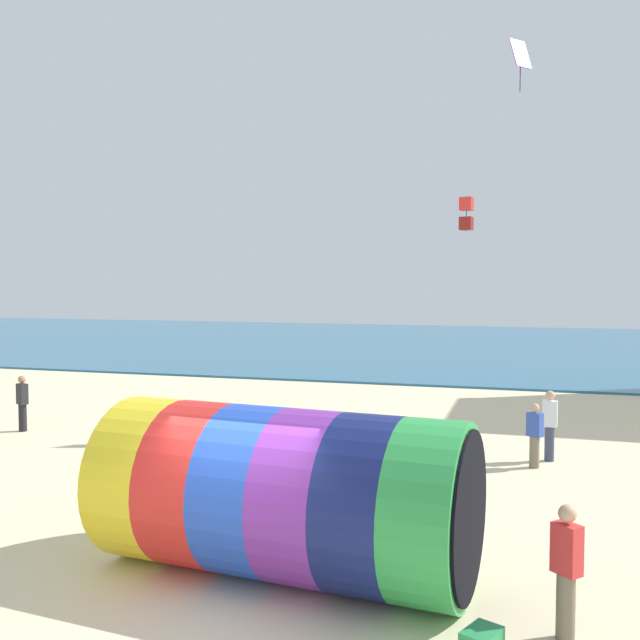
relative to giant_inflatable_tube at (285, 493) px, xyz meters
The scene contains 9 objects.
ground_plane 1.67m from the giant_inflatable_tube, 118.19° to the right, with size 120.00×120.00×0.00m, color beige.
sea 40.34m from the giant_inflatable_tube, 90.69° to the left, with size 120.00×40.00×0.10m, color #236084.
giant_inflatable_tube is the anchor object (origin of this frame).
kite_handler 4.19m from the giant_inflatable_tube, 11.05° to the right, with size 0.42×0.40×1.76m.
kite_purple_diamond 17.14m from the giant_inflatable_tube, 76.71° to the left, with size 0.71×0.74×1.64m.
kite_red_box 17.54m from the giant_inflatable_tube, 85.68° to the left, with size 0.51×0.51×1.27m.
bystander_near_water 9.54m from the giant_inflatable_tube, 64.55° to the left, with size 0.38×0.25×1.80m.
bystander_mid_beach 13.64m from the giant_inflatable_tube, 145.27° to the left, with size 0.42×0.35×1.70m.
bystander_far_left 8.68m from the giant_inflatable_tube, 64.51° to the left, with size 0.42×0.37×1.59m.
Camera 1 is at (4.11, -9.31, 4.61)m, focal length 40.00 mm.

